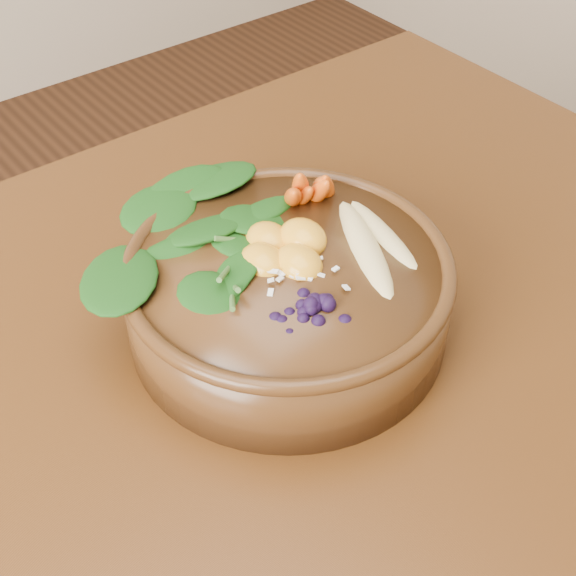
% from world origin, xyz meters
% --- Properties ---
extents(stoneware_bowl, '(0.35, 0.35, 0.07)m').
position_xyz_m(stoneware_bowl, '(0.29, 0.08, 0.79)').
color(stoneware_bowl, '#4A2C13').
rests_on(stoneware_bowl, dining_table).
extents(kale_heap, '(0.22, 0.21, 0.04)m').
position_xyz_m(kale_heap, '(0.27, 0.14, 0.85)').
color(kale_heap, '#164B10').
rests_on(kale_heap, stoneware_bowl).
extents(carrot_cluster, '(0.07, 0.07, 0.08)m').
position_xyz_m(carrot_cluster, '(0.36, 0.13, 0.86)').
color(carrot_cluster, '#D85714').
rests_on(carrot_cluster, stoneware_bowl).
extents(banana_halves, '(0.09, 0.15, 0.03)m').
position_xyz_m(banana_halves, '(0.37, 0.06, 0.84)').
color(banana_halves, '#E0CC84').
rests_on(banana_halves, stoneware_bowl).
extents(mandarin_cluster, '(0.10, 0.11, 0.03)m').
position_xyz_m(mandarin_cluster, '(0.30, 0.09, 0.84)').
color(mandarin_cluster, orange).
rests_on(mandarin_cluster, stoneware_bowl).
extents(blueberry_pile, '(0.15, 0.13, 0.04)m').
position_xyz_m(blueberry_pile, '(0.27, 0.02, 0.84)').
color(blueberry_pile, black).
rests_on(blueberry_pile, stoneware_bowl).
extents(coconut_flakes, '(0.10, 0.09, 0.01)m').
position_xyz_m(coconut_flakes, '(0.29, 0.06, 0.83)').
color(coconut_flakes, white).
rests_on(coconut_flakes, stoneware_bowl).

